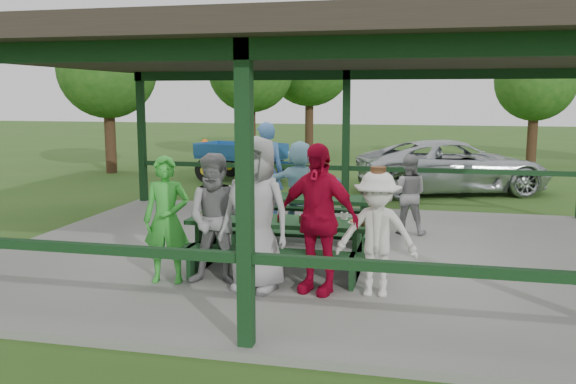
% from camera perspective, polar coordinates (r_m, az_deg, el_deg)
% --- Properties ---
extents(ground, '(90.00, 90.00, 0.00)m').
position_cam_1_polar(ground, '(9.86, 2.46, -6.12)').
color(ground, '#2F561A').
rests_on(ground, ground).
extents(concrete_slab, '(10.00, 8.00, 0.10)m').
position_cam_1_polar(concrete_slab, '(9.84, 2.47, -5.83)').
color(concrete_slab, slate).
rests_on(concrete_slab, ground).
extents(pavilion_structure, '(10.60, 8.60, 3.24)m').
position_cam_1_polar(pavilion_structure, '(9.53, 2.60, 12.60)').
color(pavilion_structure, black).
rests_on(pavilion_structure, concrete_slab).
extents(picnic_table_near, '(2.56, 1.39, 0.75)m').
position_cam_1_polar(picnic_table_near, '(8.63, -0.81, -4.37)').
color(picnic_table_near, black).
rests_on(picnic_table_near, concrete_slab).
extents(picnic_table_far, '(2.47, 1.39, 0.75)m').
position_cam_1_polar(picnic_table_far, '(10.56, 1.41, -1.91)').
color(picnic_table_far, black).
rests_on(picnic_table_far, concrete_slab).
extents(table_setting, '(2.40, 0.45, 0.10)m').
position_cam_1_polar(table_setting, '(8.57, -0.07, -2.35)').
color(table_setting, white).
rests_on(table_setting, picnic_table_near).
extents(contestant_green, '(0.68, 0.50, 1.69)m').
position_cam_1_polar(contestant_green, '(8.22, -11.29, -2.57)').
color(contestant_green, green).
rests_on(contestant_green, concrete_slab).
extents(contestant_grey_left, '(0.93, 0.77, 1.74)m').
position_cam_1_polar(contestant_grey_left, '(8.02, -6.59, -2.58)').
color(contestant_grey_left, gray).
rests_on(contestant_grey_left, concrete_slab).
extents(contestant_grey_mid, '(1.08, 0.83, 1.98)m').
position_cam_1_polar(contestant_grey_mid, '(7.74, -3.05, -2.05)').
color(contestant_grey_mid, '#939396').
rests_on(contestant_grey_mid, concrete_slab).
extents(contestant_red, '(1.20, 0.76, 1.90)m').
position_cam_1_polar(contestant_red, '(7.65, 2.73, -2.48)').
color(contestant_red, '#A60624').
rests_on(contestant_red, concrete_slab).
extents(contestant_white_fedora, '(1.02, 0.60, 1.62)m').
position_cam_1_polar(contestant_white_fedora, '(7.61, 8.31, -3.88)').
color(contestant_white_fedora, silver).
rests_on(contestant_white_fedora, concrete_slab).
extents(spectator_lblue, '(1.56, 0.60, 1.65)m').
position_cam_1_polar(spectator_lblue, '(11.35, 1.15, 0.69)').
color(spectator_lblue, '#8DC3DA').
rests_on(spectator_lblue, concrete_slab).
extents(spectator_blue, '(0.83, 0.68, 1.96)m').
position_cam_1_polar(spectator_blue, '(12.05, -2.12, 1.92)').
color(spectator_blue, '#4573B4').
rests_on(spectator_blue, concrete_slab).
extents(spectator_grey, '(0.72, 0.56, 1.44)m').
position_cam_1_polar(spectator_grey, '(11.12, 11.14, -0.20)').
color(spectator_grey, '#969799').
rests_on(spectator_grey, concrete_slab).
extents(pickup_truck, '(5.53, 3.83, 1.40)m').
position_cam_1_polar(pickup_truck, '(16.79, 15.27, 2.32)').
color(pickup_truck, silver).
rests_on(pickup_truck, ground).
extents(farm_trailer, '(3.54, 2.10, 1.23)m').
position_cam_1_polar(farm_trailer, '(18.48, -4.41, 2.92)').
color(farm_trailer, navy).
rests_on(farm_trailer, ground).
extents(tree_far_left, '(3.36, 3.36, 5.25)m').
position_cam_1_polar(tree_far_left, '(24.38, -3.52, 11.33)').
color(tree_far_left, '#342015').
rests_on(tree_far_left, ground).
extents(tree_left, '(3.71, 3.71, 5.80)m').
position_cam_1_polar(tree_left, '(26.70, 2.03, 11.95)').
color(tree_left, '#342015').
rests_on(tree_left, ground).
extents(tree_mid, '(2.91, 2.91, 4.55)m').
position_cam_1_polar(tree_mid, '(24.19, 22.16, 9.56)').
color(tree_mid, '#342015').
rests_on(tree_mid, ground).
extents(tree_edge_left, '(3.22, 3.22, 5.03)m').
position_cam_1_polar(tree_edge_left, '(21.14, -16.56, 10.92)').
color(tree_edge_left, '#342015').
rests_on(tree_edge_left, ground).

